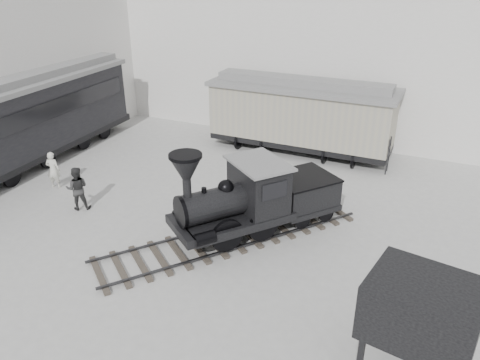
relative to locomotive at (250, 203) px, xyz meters
The scene contains 9 objects.
ground 3.96m from the locomotive, 111.26° to the right, with size 90.00×90.00×0.00m, color #9E9E9B.
north_wall 12.34m from the locomotive, 96.74° to the left, with size 34.00×2.51×11.00m.
west_pavilion 17.43m from the locomotive, 157.79° to the left, with size 7.00×12.11×9.00m.
locomotive is the anchor object (origin of this frame).
boxcar 8.63m from the locomotive, 96.06° to the left, with size 9.39×2.98×3.84m.
passenger_coach 12.41m from the locomotive, behind, with size 3.95×15.30×4.06m.
visitor_a 9.27m from the locomotive, behind, with size 0.60×0.40×1.66m, color silver.
visitor_b 7.03m from the locomotive, behind, with size 0.87×0.68×1.79m, color #2E2E2F.
coal_hopper 7.36m from the locomotive, 34.71° to the right, with size 2.71×2.36×2.62m.
Camera 1 is at (7.10, -9.91, 9.00)m, focal length 35.00 mm.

